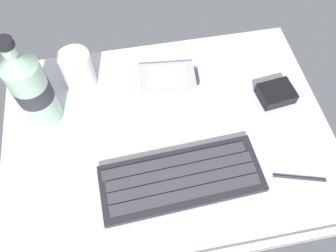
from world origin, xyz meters
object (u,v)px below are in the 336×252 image
object	(u,v)px
keyboard	(181,179)
charger_block	(276,94)
handheld_device	(168,78)
stylus_pen	(300,177)
water_bottle	(31,88)
juice_cup	(78,71)

from	to	relation	value
keyboard	charger_block	xyz separation A→B (cm)	(23.00, 14.59, 0.39)
handheld_device	stylus_pen	size ratio (longest dim) A/B	1.40
keyboard	handheld_device	bearing A→B (deg)	85.62
handheld_device	stylus_pen	world-z (taller)	handheld_device
keyboard	water_bottle	xyz separation A→B (cm)	(-23.97, 18.68, 8.20)
handheld_device	juice_cup	world-z (taller)	juice_cup
charger_block	keyboard	bearing A→B (deg)	-147.62
keyboard	handheld_device	world-z (taller)	keyboard
keyboard	juice_cup	world-z (taller)	juice_cup
charger_block	stylus_pen	distance (cm)	18.12
keyboard	stylus_pen	size ratio (longest dim) A/B	3.10
stylus_pen	charger_block	bearing A→B (deg)	100.83
handheld_device	keyboard	bearing A→B (deg)	-94.38
handheld_device	charger_block	distance (cm)	22.85
handheld_device	stylus_pen	bearing A→B (deg)	-53.54
water_bottle	stylus_pen	world-z (taller)	water_bottle
handheld_device	charger_block	world-z (taller)	charger_block
handheld_device	charger_block	xyz separation A→B (cm)	(21.24, -8.41, 0.47)
water_bottle	handheld_device	bearing A→B (deg)	9.55
keyboard	handheld_device	distance (cm)	23.07
keyboard	water_bottle	size ratio (longest dim) A/B	1.42
stylus_pen	juice_cup	bearing A→B (deg)	158.73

